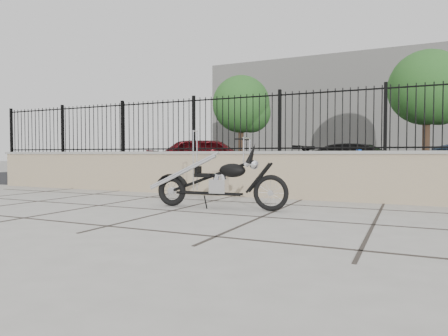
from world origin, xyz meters
name	(u,v)px	position (x,y,z in m)	size (l,w,h in m)	color
ground_plane	(172,211)	(0.00, 0.00, 0.00)	(90.00, 90.00, 0.00)	#99968E
parking_lot	(324,174)	(0.00, 12.50, 0.00)	(30.00, 30.00, 0.00)	black
retaining_wall	(235,174)	(0.00, 2.50, 0.48)	(14.00, 0.36, 0.96)	gray
iron_fence	(235,123)	(0.00, 2.50, 1.56)	(14.00, 0.08, 1.20)	black
background_building	(360,113)	(0.00, 26.50, 4.00)	(22.00, 6.00, 8.00)	beige
chopper_motorcycle	(216,169)	(0.52, 0.54, 0.66)	(2.20, 0.39, 1.32)	black
car_red	(212,159)	(-2.64, 6.66, 0.74)	(1.74, 4.33, 1.47)	#4B0A0E
car_black	(364,163)	(2.11, 8.02, 0.62)	(1.74, 4.29, 1.24)	black
bollard_a	(204,171)	(-1.75, 4.40, 0.43)	(0.10, 0.10, 0.86)	#0B63B2
bollard_b	(359,171)	(2.35, 4.29, 0.50)	(0.12, 0.12, 1.00)	#0E35D5
tree_left	(241,102)	(-5.72, 16.74, 4.03)	(3.41, 3.41, 5.75)	#382619
tree_right	(427,84)	(4.16, 16.34, 4.27)	(3.62, 3.62, 6.10)	#382619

